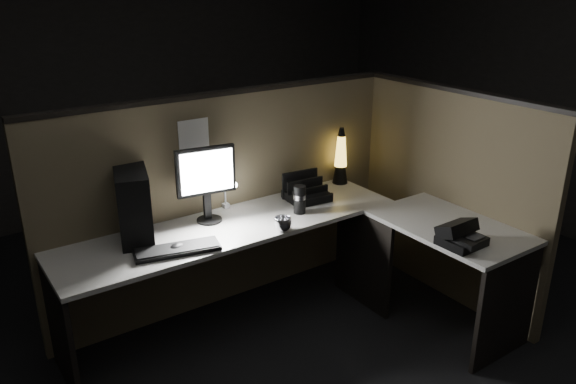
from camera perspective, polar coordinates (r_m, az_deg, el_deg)
floor at (r=3.65m, az=1.82°, el=-16.49°), size 6.00×6.00×0.00m
room_shell at (r=2.96m, az=2.18°, el=9.23°), size 6.00×6.00×6.00m
partition_back at (r=3.97m, az=-6.05°, el=-0.91°), size 2.66×0.06×1.50m
partition_right at (r=4.18m, az=15.95°, el=-0.50°), size 0.06×1.66×1.50m
desk at (r=3.61m, az=1.84°, el=-6.11°), size 2.60×1.60×0.73m
pc_tower at (r=3.49m, az=-15.44°, el=-1.22°), size 0.30×0.45×0.44m
monitor at (r=3.61m, az=-8.31°, el=1.51°), size 0.39×0.17×0.50m
keyboard at (r=3.34m, az=-11.19°, el=-5.77°), size 0.52×0.27×0.02m
mouse at (r=3.35m, az=-11.24°, el=-5.52°), size 0.12×0.10×0.04m
clip_lamp at (r=3.81m, az=-5.96°, el=-0.02°), size 0.04×0.18×0.23m
organizer at (r=4.02m, az=1.82°, el=-0.06°), size 0.31×0.28×0.22m
lava_lamp at (r=4.32m, az=5.37°, el=3.22°), size 0.12×0.12×0.44m
travel_mug at (r=3.77m, az=1.19°, el=-0.77°), size 0.09×0.09×0.19m
steel_mug at (r=3.52m, az=-0.54°, el=-3.27°), size 0.14×0.14×0.09m
figurine at (r=4.36m, az=5.35°, el=1.53°), size 0.06×0.06×0.06m
pinned_paper at (r=3.68m, az=-9.51°, el=5.00°), size 0.21×0.00×0.30m
desk_phone at (r=3.50m, az=17.05°, el=-4.25°), size 0.25×0.26×0.15m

